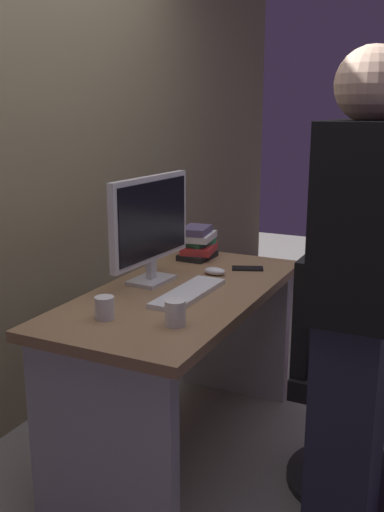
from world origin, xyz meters
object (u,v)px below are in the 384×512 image
handbag (337,366)px  office_chair (344,383)px  cup_by_monitor (105,308)px  keyboard (188,293)px  monitor (151,224)px  mouse (215,271)px  book_stack (198,243)px  desk (181,342)px  cup_near_keyboard (175,313)px  cell_phone (248,268)px  person_at_desk (356,314)px

handbag → office_chair: bearing=-167.0°
office_chair → cup_by_monitor: 0.97m
handbag → keyboard: bearing=154.3°
monitor → mouse: size_ratio=5.41×
mouse → cup_by_monitor: bearing=169.3°
mouse → book_stack: 0.32m
keyboard → mouse: 0.32m
monitor → keyboard: 0.35m
desk → cup_near_keyboard: 0.49m
cup_near_keyboard → keyboard: bearing=18.2°
office_chair → cup_near_keyboard: (-0.44, 0.51, 0.35)m
handbag → cup_by_monitor: bearing=155.1°
cup_by_monitor → mouse: bearing=-10.7°
cell_phone → handbag: size_ratio=0.38×
cell_phone → handbag: 0.82m
person_at_desk → monitor: 0.99m
book_stack → cup_by_monitor: bearing=-175.7°
person_at_desk → cup_by_monitor: bearing=99.2°
person_at_desk → handbag: bearing=13.1°
desk → person_at_desk: (-0.28, -0.76, 0.34)m
desk → monitor: size_ratio=2.47×
office_chair → keyboard: (-0.13, 0.61, 0.32)m
mouse → book_stack: size_ratio=0.42×
cup_near_keyboard → cup_by_monitor: (-0.05, 0.26, -0.00)m
person_at_desk → cup_by_monitor: person_at_desk is taller
keyboard → book_stack: 0.61m
desk → mouse: size_ratio=13.36×
desk → keyboard: 0.25m
keyboard → cell_phone: size_ratio=2.99×
cell_phone → cup_near_keyboard: bearing=159.9°
keyboard → cup_near_keyboard: 0.33m
person_at_desk → book_stack: 1.21m
keyboard → book_stack: size_ratio=1.82×
cup_by_monitor → cell_phone: (0.83, -0.23, -0.04)m
desk → cell_phone: (0.42, -0.14, 0.24)m
keyboard → cup_by_monitor: cup_by_monitor is taller
person_at_desk → mouse: size_ratio=16.39×
mouse → book_stack: book_stack is taller
desk → mouse: 0.36m
office_chair → cell_phone: size_ratio=6.53×
keyboard → desk: bearing=49.9°
person_at_desk → keyboard: bearing=71.8°
person_at_desk → monitor: person_at_desk is taller
cell_phone → person_at_desk: bearing=-160.5°
keyboard → cup_by_monitor: bearing=158.7°
desk → cup_by_monitor: cup_by_monitor is taller
person_at_desk → mouse: person_at_desk is taller
office_chair → handbag: size_ratio=2.49×
keyboard → cup_by_monitor: size_ratio=5.29×
office_chair → cell_phone: 0.71m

